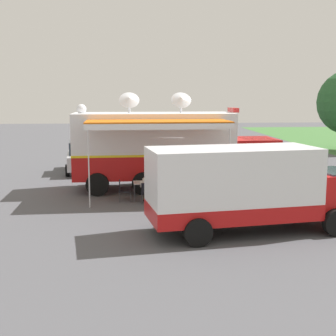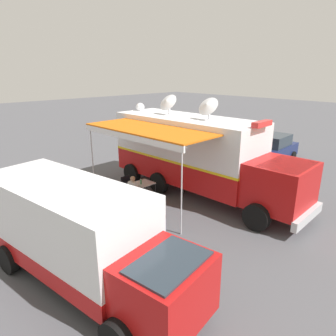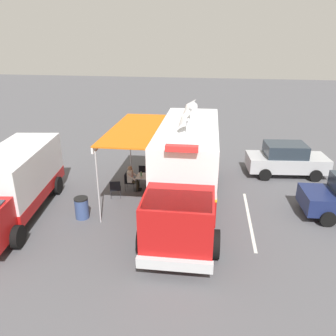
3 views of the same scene
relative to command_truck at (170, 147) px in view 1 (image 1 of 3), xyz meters
name	(u,v)px [view 1 (image 1 of 3)]	position (x,y,z in m)	size (l,w,h in m)	color
ground_plane	(154,189)	(-0.01, -0.75, -1.95)	(100.00, 100.00, 0.00)	#515156
lot_stripe	(182,178)	(-2.76, 0.85, -1.94)	(0.12, 4.80, 0.01)	silver
command_truck	(170,147)	(0.00, 0.00, 0.00)	(5.11, 9.57, 4.53)	#B71414
folding_table	(143,183)	(2.16, -1.28, -1.27)	(0.83, 0.83, 0.73)	silver
water_bottle	(144,180)	(2.34, -1.24, -1.11)	(0.07, 0.07, 0.22)	#3F9959
folding_chair_at_table	(147,191)	(2.96, -1.13, -1.43)	(0.50, 0.50, 0.87)	black
folding_chair_beside_table	(123,189)	(2.46, -2.13, -1.43)	(0.50, 0.50, 0.87)	black
folding_chair_spare_by_truck	(172,193)	(3.32, -0.17, -1.43)	(0.58, 0.58, 0.87)	black
seated_responder	(147,187)	(2.77, -1.14, -1.30)	(0.67, 0.56, 1.25)	silver
trash_bin	(227,198)	(4.13, 1.85, -1.49)	(0.57, 0.57, 0.91)	#384C7F
support_truck	(248,189)	(6.96, 1.92, -0.56)	(3.13, 7.03, 2.70)	white
car_behind_truck	(84,157)	(-4.98, -4.42, -1.07)	(4.37, 2.36, 1.76)	#B2B5BA
car_far_corner	(160,151)	(-7.06, -0.05, -1.07)	(4.31, 2.23, 1.76)	navy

